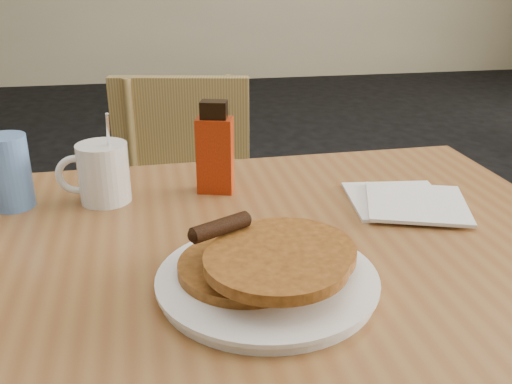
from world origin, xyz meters
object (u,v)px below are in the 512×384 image
blue_tumbler (9,172)px  syrup_bottle (215,151)px  chair_main_far (186,206)px  pancake_plate (268,271)px  coffee_mug (102,172)px  main_table (224,270)px

blue_tumbler → syrup_bottle: bearing=1.5°
blue_tumbler → chair_main_far: bearing=57.8°
pancake_plate → blue_tumbler: 0.51m
coffee_mug → pancake_plate: bearing=-37.5°
pancake_plate → syrup_bottle: syrup_bottle is taller
syrup_bottle → blue_tumbler: (-0.35, -0.01, -0.01)m
main_table → coffee_mug: coffee_mug is taller
chair_main_far → pancake_plate: (0.07, -0.84, 0.27)m
syrup_bottle → blue_tumbler: size_ratio=1.33×
syrup_bottle → pancake_plate: bearing=-69.5°
coffee_mug → syrup_bottle: bearing=21.3°
chair_main_far → pancake_plate: size_ratio=2.93×
main_table → syrup_bottle: (0.01, 0.22, 0.12)m
blue_tumbler → main_table: bearing=-31.7°
coffee_mug → syrup_bottle: (0.20, 0.01, 0.02)m
pancake_plate → syrup_bottle: 0.35m
chair_main_far → syrup_bottle: size_ratio=5.02×
blue_tumbler → coffee_mug: bearing=-0.9°
pancake_plate → coffee_mug: (-0.23, 0.33, 0.03)m
pancake_plate → syrup_bottle: (-0.03, 0.35, 0.05)m
chair_main_far → coffee_mug: bearing=-97.1°
pancake_plate → blue_tumbler: size_ratio=2.28×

